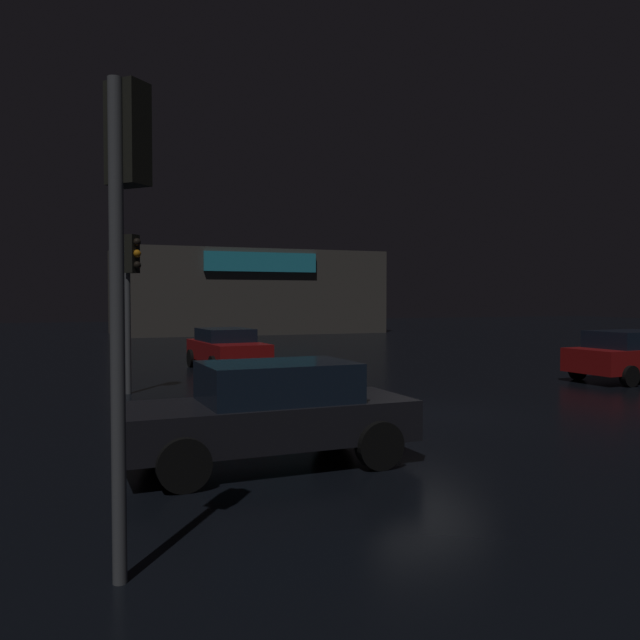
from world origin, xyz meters
The scene contains 7 objects.
ground_plane centered at (0.00, 0.00, 0.00)m, with size 120.00×120.00×0.00m, color black.
store_building centered at (4.78, 33.36, 2.95)m, with size 18.88×7.44×5.89m.
traffic_signal_main centered at (-5.63, 5.25, 2.92)m, with size 0.42×0.42×4.16m.
traffic_signal_opposite centered at (-6.59, -6.27, 3.23)m, with size 0.42×0.42×4.40m.
car_near centered at (8.92, 2.65, 0.79)m, with size 4.49×2.33×1.52m.
car_far centered at (-4.28, -2.98, 0.81)m, with size 4.38×2.01×1.55m.
car_crossing centered at (-2.01, 10.06, 0.76)m, with size 2.31×4.46×1.44m.
Camera 1 is at (-7.03, -12.20, 2.50)m, focal length 36.23 mm.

